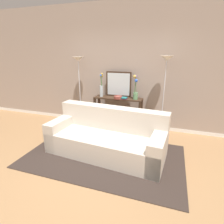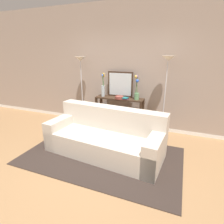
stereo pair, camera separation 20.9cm
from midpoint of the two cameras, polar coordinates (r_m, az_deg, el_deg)
The scene contains 13 objects.
ground_plane at distance 3.27m, azimuth -5.94°, elevation -17.71°, with size 16.00×16.00×0.02m, color #9E754C.
back_wall at distance 4.70m, azimuth 6.06°, elevation 13.60°, with size 12.00×0.15×3.05m.
area_rug at distance 3.59m, azimuth -1.53°, elevation -13.64°, with size 2.95×1.75×0.01m.
couch at distance 3.57m, azimuth -0.46°, elevation -8.20°, with size 2.31×1.09×0.88m.
console_table at distance 4.59m, azimuth 3.63°, elevation 1.27°, with size 1.20×0.34×0.83m.
floor_lamp_left at distance 4.74m, azimuth -8.49°, elevation 12.25°, with size 0.28×0.28×1.80m.
floor_lamp_right at distance 4.12m, azimuth 18.29°, elevation 11.02°, with size 0.28×0.28×1.84m.
wall_mirror at distance 4.59m, azimuth 3.92°, elevation 8.71°, with size 0.65×0.02×0.62m.
vase_tall_flowers at distance 4.61m, azimuth -1.54°, elevation 7.42°, with size 0.10×0.11×0.59m.
vase_short_flowers at distance 4.33m, azimuth 9.16°, elevation 6.90°, with size 0.13×0.13×0.58m.
fruit_bowl at distance 4.41m, azimuth 3.67°, elevation 4.62°, with size 0.21×0.21×0.07m.
book_stack at distance 4.38m, azimuth 5.33°, elevation 4.33°, with size 0.19×0.15×0.05m.
book_row_under_console at distance 4.87m, azimuth -0.27°, elevation -3.97°, with size 0.32×0.17×0.13m.
Camera 2 is at (1.36, -2.29, 1.92)m, focal length 28.99 mm.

